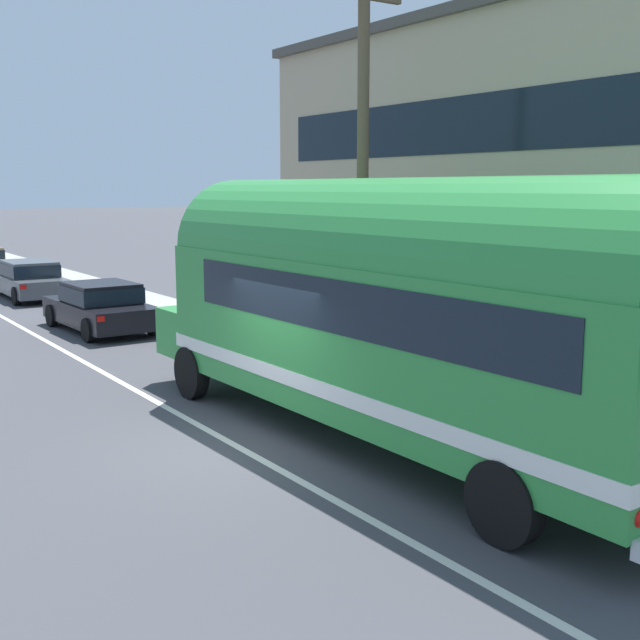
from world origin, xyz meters
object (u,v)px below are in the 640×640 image
(utility_pole, at_px, (363,166))
(car_second, at_px, (29,278))
(car_lead, at_px, (101,305))
(painted_bus, at_px, (410,304))

(utility_pole, height_order, car_second, utility_pole)
(utility_pole, distance_m, car_lead, 9.75)
(car_lead, distance_m, car_second, 8.09)
(painted_bus, bearing_deg, utility_pole, 60.98)
(utility_pole, bearing_deg, car_lead, 106.87)
(painted_bus, relative_size, car_second, 2.59)
(painted_bus, bearing_deg, car_lead, 90.91)
(utility_pole, height_order, painted_bus, utility_pole)
(car_lead, bearing_deg, utility_pole, -73.13)
(utility_pole, distance_m, car_second, 17.31)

